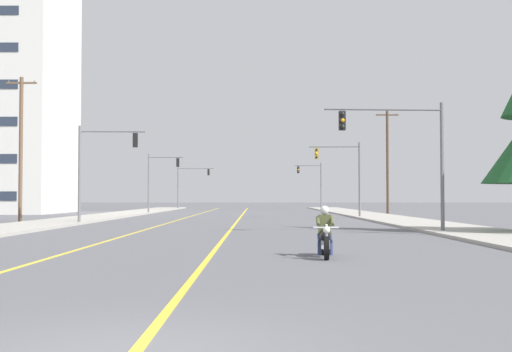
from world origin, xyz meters
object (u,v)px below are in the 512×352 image
(traffic_signal_mid_right, at_px, (346,168))
(traffic_signal_mid_left, at_px, (159,175))
(motorcycle_with_rider, at_px, (326,237))
(traffic_signal_near_right, at_px, (409,145))
(traffic_signal_far_left, at_px, (190,180))
(traffic_signal_far_right, at_px, (315,179))
(traffic_signal_near_left, at_px, (99,160))
(utility_pole_right_far, at_px, (389,160))
(utility_pole_left_near, at_px, (22,146))

(traffic_signal_mid_right, bearing_deg, traffic_signal_mid_left, 140.35)
(motorcycle_with_rider, bearing_deg, traffic_signal_mid_left, 103.62)
(traffic_signal_near_right, bearing_deg, traffic_signal_far_left, 104.70)
(motorcycle_with_rider, bearing_deg, traffic_signal_far_right, 85.29)
(motorcycle_with_rider, height_order, traffic_signal_near_right, traffic_signal_near_right)
(traffic_signal_near_left, xyz_separation_m, traffic_signal_far_left, (0.19, 54.07, 0.07))
(traffic_signal_near_left, bearing_deg, motorcycle_with_rider, -62.53)
(traffic_signal_near_right, relative_size, traffic_signal_far_left, 1.00)
(motorcycle_with_rider, relative_size, traffic_signal_mid_right, 0.35)
(traffic_signal_far_right, height_order, utility_pole_right_far, utility_pole_right_far)
(traffic_signal_far_right, bearing_deg, traffic_signal_mid_right, -90.44)
(traffic_signal_mid_left, bearing_deg, traffic_signal_far_left, 89.14)
(traffic_signal_near_right, xyz_separation_m, traffic_signal_mid_left, (-17.33, 37.60, -0.13))
(motorcycle_with_rider, bearing_deg, traffic_signal_far_left, 98.65)
(motorcycle_with_rider, relative_size, utility_pole_left_near, 0.22)
(traffic_signal_near_right, xyz_separation_m, traffic_signal_far_right, (0.41, 55.81, -0.13))
(traffic_signal_near_left, relative_size, traffic_signal_mid_right, 1.00)
(traffic_signal_near_right, height_order, utility_pole_right_far, utility_pole_right_far)
(utility_pole_left_near, bearing_deg, traffic_signal_mid_right, 21.15)
(traffic_signal_near_right, bearing_deg, traffic_signal_mid_right, 89.61)
(traffic_signal_far_left, bearing_deg, traffic_signal_mid_right, -67.59)
(traffic_signal_mid_right, xyz_separation_m, traffic_signal_mid_left, (-17.49, 14.49, -0.04))
(traffic_signal_mid_right, bearing_deg, traffic_signal_near_right, -90.39)
(traffic_signal_mid_right, xyz_separation_m, traffic_signal_far_left, (-17.08, 41.42, 0.07))
(traffic_signal_mid_left, xyz_separation_m, utility_pole_right_far, (23.37, -2.39, 1.39))
(traffic_signal_far_left, xyz_separation_m, utility_pole_right_far, (22.97, -29.32, 1.28))
(motorcycle_with_rider, height_order, traffic_signal_far_left, traffic_signal_far_left)
(traffic_signal_far_left, bearing_deg, traffic_signal_near_left, -90.20)
(traffic_signal_near_left, bearing_deg, traffic_signal_near_right, -31.44)
(motorcycle_with_rider, distance_m, traffic_signal_near_right, 13.94)
(traffic_signal_far_right, bearing_deg, traffic_signal_mid_left, -134.25)
(traffic_signal_near_right, distance_m, traffic_signal_mid_left, 41.40)
(traffic_signal_near_right, bearing_deg, utility_pole_right_far, 80.26)
(utility_pole_right_far, bearing_deg, utility_pole_left_near, -144.18)
(traffic_signal_near_right, distance_m, utility_pole_left_near, 27.21)
(traffic_signal_mid_left, height_order, traffic_signal_far_right, same)
(traffic_signal_mid_right, relative_size, utility_pole_left_near, 0.62)
(traffic_signal_far_left, bearing_deg, traffic_signal_near_right, -75.30)
(traffic_signal_near_right, height_order, traffic_signal_mid_left, same)
(traffic_signal_near_left, xyz_separation_m, traffic_signal_mid_right, (17.27, 12.65, 0.00))
(traffic_signal_mid_left, xyz_separation_m, traffic_signal_far_right, (17.74, 18.21, -0.00))
(traffic_signal_mid_left, xyz_separation_m, traffic_signal_far_left, (0.41, 26.93, 0.10))
(utility_pole_left_near, bearing_deg, traffic_signal_far_right, 60.44)
(traffic_signal_near_left, relative_size, utility_pole_left_near, 0.62)
(traffic_signal_far_left, distance_m, utility_pole_left_near, 50.90)
(traffic_signal_near_right, xyz_separation_m, utility_pole_right_far, (6.04, 35.21, 1.26))
(traffic_signal_near_left, height_order, traffic_signal_mid_left, same)
(motorcycle_with_rider, height_order, utility_pole_right_far, utility_pole_right_far)
(motorcycle_with_rider, xyz_separation_m, traffic_signal_mid_left, (-12.12, 50.03, 3.43))
(traffic_signal_mid_right, bearing_deg, utility_pole_left_near, -158.85)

